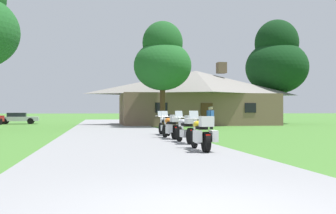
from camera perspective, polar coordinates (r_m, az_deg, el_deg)
The scene contains 12 objects.
ground_plane at distance 24.72m, azimuth -7.33°, elevation -3.74°, with size 500.00×500.00×0.00m, color #42752D.
asphalt_driveway at distance 22.73m, azimuth -7.08°, elevation -3.94°, with size 6.40×80.00×0.06m, color gray.
motorcycle_yellow_nearest_to_camera at distance 12.55m, azimuth 5.00°, elevation -3.95°, with size 0.72×2.08×1.30m.
motorcycle_silver_second_in_row at distance 15.58m, azimuth 2.63°, elevation -3.28°, with size 0.69×2.08×1.30m.
motorcycle_orange_third_in_row at distance 18.06m, azimuth 0.51°, elevation -2.95°, with size 0.91×2.08×1.30m.
motorcycle_white_farthest_in_row at distance 20.83m, azimuth -0.45°, elevation -2.62°, with size 0.68×2.08×1.30m.
stone_lodge at distance 39.16m, azimuth 4.13°, elevation 1.49°, with size 15.84×8.36×6.34m.
bystander_blue_shirt_near_lodge at distance 33.34m, azimuth 6.11°, elevation -1.32°, with size 0.53×0.31×1.69m.
bystander_blue_shirt_beside_signpost at distance 29.01m, azimuth 6.39°, elevation -1.42°, with size 0.47×0.38×1.69m.
tree_by_lodge_front at distance 32.18m, azimuth -0.80°, elevation 7.05°, with size 4.76×4.76×8.78m.
tree_right_of_lodge at distance 44.57m, azimuth 15.69°, elevation 6.64°, with size 6.80×6.80×11.44m.
parked_silver_sedan_far_left at distance 44.31m, azimuth -21.21°, elevation -1.51°, with size 4.35×2.22×1.20m.
Camera 1 is at (-1.26, -4.66, 1.33)m, focal length 41.45 mm.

